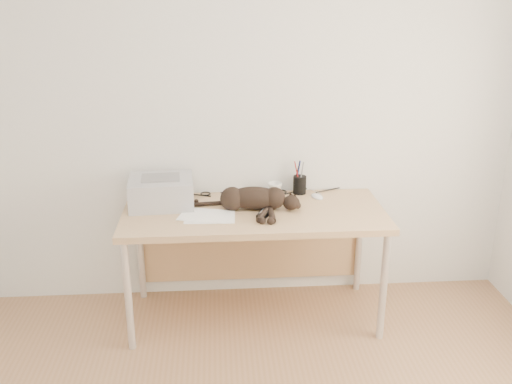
{
  "coord_description": "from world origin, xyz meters",
  "views": [
    {
      "loc": [
        -0.22,
        -1.84,
        2.03
      ],
      "look_at": [
        0.01,
        1.34,
        0.88
      ],
      "focal_mm": 40.0,
      "sensor_mm": 36.0,
      "label": 1
    }
  ],
  "objects": [
    {
      "name": "remote_grey",
      "position": [
        0.12,
        1.64,
        0.75
      ],
      "size": [
        0.11,
        0.17,
        0.02
      ],
      "primitive_type": "cube",
      "rotation": [
        0.0,
        0.0,
        0.38
      ],
      "color": "slate",
      "rests_on": "desk"
    },
    {
      "name": "remote_black",
      "position": [
        0.07,
        1.34,
        0.75
      ],
      "size": [
        0.13,
        0.2,
        0.02
      ],
      "primitive_type": "cube",
      "rotation": [
        0.0,
        0.0,
        -0.43
      ],
      "color": "black",
      "rests_on": "desk"
    },
    {
      "name": "printer",
      "position": [
        -0.57,
        1.53,
        0.83
      ],
      "size": [
        0.41,
        0.36,
        0.19
      ],
      "color": "#A1A1A6",
      "rests_on": "desk"
    },
    {
      "name": "wall_back",
      "position": [
        0.0,
        1.75,
        1.3
      ],
      "size": [
        3.5,
        0.0,
        3.5
      ],
      "primitive_type": "plane",
      "rotation": [
        1.57,
        0.0,
        0.0
      ],
      "color": "silver",
      "rests_on": "floor"
    },
    {
      "name": "mouse",
      "position": [
        0.42,
        1.59,
        0.76
      ],
      "size": [
        0.1,
        0.12,
        0.04
      ],
      "primitive_type": "ellipsoid",
      "rotation": [
        0.0,
        0.0,
        0.37
      ],
      "color": "white",
      "rests_on": "desk"
    },
    {
      "name": "pen_cup",
      "position": [
        0.32,
        1.68,
        0.8
      ],
      "size": [
        0.09,
        0.09,
        0.22
      ],
      "color": "black",
      "rests_on": "desk"
    },
    {
      "name": "mug",
      "position": [
        0.15,
        1.65,
        0.78
      ],
      "size": [
        0.13,
        0.13,
        0.09
      ],
      "primitive_type": "imported",
      "rotation": [
        0.0,
        0.0,
        0.5
      ],
      "color": "white",
      "rests_on": "desk"
    },
    {
      "name": "desk",
      "position": [
        0.0,
        1.48,
        0.61
      ],
      "size": [
        1.6,
        0.7,
        0.74
      ],
      "color": "tan",
      "rests_on": "floor"
    },
    {
      "name": "cat",
      "position": [
        -0.01,
        1.41,
        0.81
      ],
      "size": [
        0.66,
        0.35,
        0.15
      ],
      "rotation": [
        0.0,
        0.0,
        -0.15
      ],
      "color": "black",
      "rests_on": "desk"
    },
    {
      "name": "cable_tangle",
      "position": [
        0.0,
        1.7,
        0.75
      ],
      "size": [
        1.36,
        0.08,
        0.01
      ],
      "primitive_type": null,
      "color": "black",
      "rests_on": "desk"
    },
    {
      "name": "papers",
      "position": [
        -0.28,
        1.32,
        0.74
      ],
      "size": [
        0.35,
        0.28,
        0.01
      ],
      "color": "white",
      "rests_on": "desk"
    }
  ]
}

